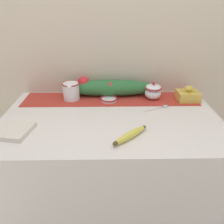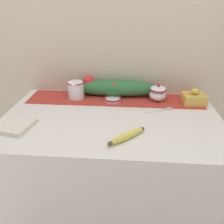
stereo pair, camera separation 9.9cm
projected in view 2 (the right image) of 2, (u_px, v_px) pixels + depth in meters
ground_plane at (112, 219)px, 1.62m from camera, size 12.00×12.00×0.00m
countertop at (111, 175)px, 1.42m from camera, size 1.22×0.73×0.87m
back_wall at (116, 44)px, 1.41m from camera, size 2.02×0.04×2.40m
table_runner at (114, 99)px, 1.44m from camera, size 1.13×0.23×0.00m
cream_pitcher at (76, 89)px, 1.43m from camera, size 0.11×0.13×0.11m
sugar_bowl at (158, 93)px, 1.40m from camera, size 0.11×0.11×0.11m
small_dish at (113, 99)px, 1.41m from camera, size 0.12×0.12×0.02m
banana at (127, 136)px, 1.02m from camera, size 0.18×0.17×0.03m
spoon at (167, 109)px, 1.30m from camera, size 0.17×0.09×0.01m
napkin_stack at (15, 126)px, 1.12m from camera, size 0.19×0.19×0.02m
gift_box at (194, 98)px, 1.36m from camera, size 0.14×0.12×0.10m
poinsettia_garland at (114, 87)px, 1.46m from camera, size 0.61×0.12×0.13m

